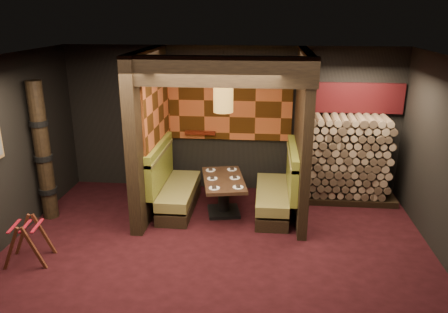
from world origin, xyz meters
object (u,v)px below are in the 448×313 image
pendant_lamp (223,98)px  totem_column (43,153)px  booth_bench_left (173,188)px  booth_bench_right (278,192)px  luggage_rack (28,240)px  dining_table (224,191)px  firewood_stack (351,159)px

pendant_lamp → totem_column: bearing=-172.9°
totem_column → booth_bench_left: bearing=14.8°
booth_bench_right → luggage_rack: 4.10m
booth_bench_left → pendant_lamp: size_ratio=1.63×
booth_bench_left → pendant_lamp: pendant_lamp is taller
booth_bench_left → booth_bench_right: bearing=0.0°
booth_bench_right → totem_column: 4.10m
dining_table → luggage_rack: 3.22m
booth_bench_left → totem_column: bearing=-165.2°
pendant_lamp → firewood_stack: pendant_lamp is taller
booth_bench_right → pendant_lamp: (-0.96, -0.17, 1.69)m
firewood_stack → booth_bench_left: bearing=-167.8°
dining_table → luggage_rack: (-2.64, -1.84, -0.09)m
dining_table → firewood_stack: 2.49m
booth_bench_left → totem_column: 2.30m
totem_column → firewood_stack: size_ratio=1.39×
dining_table → totem_column: totem_column is taller
pendant_lamp → luggage_rack: bearing=-145.8°
luggage_rack → totem_column: totem_column is taller
booth_bench_left → firewood_stack: (3.25, 0.70, 0.42)m
booth_bench_right → totem_column: size_ratio=0.67×
booth_bench_right → dining_table: 0.97m
luggage_rack → booth_bench_right: bearing=28.6°
dining_table → pendant_lamp: pendant_lamp is taller
booth_bench_left → totem_column: totem_column is taller
booth_bench_left → luggage_rack: (-1.71, -1.97, -0.06)m
booth_bench_right → luggage_rack: (-3.60, -1.97, -0.06)m
booth_bench_right → luggage_rack: bearing=-151.4°
booth_bench_left → dining_table: booth_bench_left is taller
dining_table → firewood_stack: firewood_stack is taller
booth_bench_right → pendant_lamp: 1.95m
totem_column → pendant_lamp: bearing=7.1°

